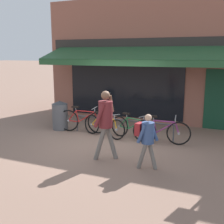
{
  "coord_description": "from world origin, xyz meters",
  "views": [
    {
      "loc": [
        3.39,
        -7.22,
        2.62
      ],
      "look_at": [
        0.42,
        -0.33,
        1.05
      ],
      "focal_mm": 45.0,
      "sensor_mm": 36.0,
      "label": 1
    }
  ],
  "objects_px": {
    "litter_bin": "(60,115)",
    "bicycle_purple": "(161,131)",
    "bicycle_orange": "(104,126)",
    "bicycle_red": "(83,121)",
    "pedestrian_adult": "(106,118)",
    "pedestrian_child": "(147,135)",
    "bicycle_green": "(132,128)"
  },
  "relations": [
    {
      "from": "pedestrian_child",
      "to": "pedestrian_adult",
      "type": "bearing_deg",
      "value": -177.7
    },
    {
      "from": "bicycle_red",
      "to": "pedestrian_adult",
      "type": "relative_size",
      "value": 1.03
    },
    {
      "from": "bicycle_green",
      "to": "litter_bin",
      "type": "height_order",
      "value": "litter_bin"
    },
    {
      "from": "bicycle_red",
      "to": "bicycle_purple",
      "type": "relative_size",
      "value": 1.06
    },
    {
      "from": "bicycle_purple",
      "to": "pedestrian_adult",
      "type": "xyz_separation_m",
      "value": [
        -0.99,
        -1.75,
        0.7
      ]
    },
    {
      "from": "bicycle_orange",
      "to": "bicycle_purple",
      "type": "relative_size",
      "value": 0.98
    },
    {
      "from": "bicycle_green",
      "to": "pedestrian_child",
      "type": "bearing_deg",
      "value": -46.75
    },
    {
      "from": "bicycle_green",
      "to": "litter_bin",
      "type": "bearing_deg",
      "value": -166.15
    },
    {
      "from": "bicycle_purple",
      "to": "litter_bin",
      "type": "height_order",
      "value": "litter_bin"
    },
    {
      "from": "litter_bin",
      "to": "pedestrian_child",
      "type": "bearing_deg",
      "value": -29.66
    },
    {
      "from": "bicycle_red",
      "to": "bicycle_purple",
      "type": "bearing_deg",
      "value": -11.83
    },
    {
      "from": "bicycle_green",
      "to": "bicycle_red",
      "type": "bearing_deg",
      "value": -166.75
    },
    {
      "from": "bicycle_red",
      "to": "bicycle_green",
      "type": "distance_m",
      "value": 1.8
    },
    {
      "from": "bicycle_purple",
      "to": "pedestrian_adult",
      "type": "distance_m",
      "value": 2.13
    },
    {
      "from": "pedestrian_adult",
      "to": "bicycle_orange",
      "type": "bearing_deg",
      "value": 108.94
    },
    {
      "from": "litter_bin",
      "to": "bicycle_purple",
      "type": "bearing_deg",
      "value": -3.34
    },
    {
      "from": "bicycle_red",
      "to": "bicycle_orange",
      "type": "height_order",
      "value": "bicycle_red"
    },
    {
      "from": "bicycle_purple",
      "to": "bicycle_red",
      "type": "bearing_deg",
      "value": 167.57
    },
    {
      "from": "bicycle_orange",
      "to": "pedestrian_child",
      "type": "bearing_deg",
      "value": -28.67
    },
    {
      "from": "bicycle_red",
      "to": "bicycle_purple",
      "type": "distance_m",
      "value": 2.73
    },
    {
      "from": "bicycle_green",
      "to": "pedestrian_adult",
      "type": "xyz_separation_m",
      "value": [
        -0.06,
        -1.86,
        0.71
      ]
    },
    {
      "from": "pedestrian_child",
      "to": "litter_bin",
      "type": "distance_m",
      "value": 4.33
    },
    {
      "from": "pedestrian_adult",
      "to": "bicycle_green",
      "type": "bearing_deg",
      "value": 80.68
    },
    {
      "from": "bicycle_orange",
      "to": "bicycle_red",
      "type": "bearing_deg",
      "value": -176.11
    },
    {
      "from": "bicycle_red",
      "to": "pedestrian_child",
      "type": "height_order",
      "value": "pedestrian_child"
    },
    {
      "from": "bicycle_purple",
      "to": "bicycle_orange",
      "type": "bearing_deg",
      "value": 171.22
    },
    {
      "from": "bicycle_orange",
      "to": "bicycle_green",
      "type": "height_order",
      "value": "bicycle_green"
    },
    {
      "from": "bicycle_green",
      "to": "pedestrian_child",
      "type": "height_order",
      "value": "pedestrian_child"
    },
    {
      "from": "bicycle_green",
      "to": "bicycle_purple",
      "type": "distance_m",
      "value": 0.93
    },
    {
      "from": "bicycle_orange",
      "to": "bicycle_green",
      "type": "xyz_separation_m",
      "value": [
        0.94,
        0.09,
        0.01
      ]
    },
    {
      "from": "bicycle_red",
      "to": "bicycle_orange",
      "type": "xyz_separation_m",
      "value": [
        0.86,
        -0.18,
        -0.05
      ]
    },
    {
      "from": "bicycle_red",
      "to": "pedestrian_adult",
      "type": "height_order",
      "value": "pedestrian_adult"
    }
  ]
}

